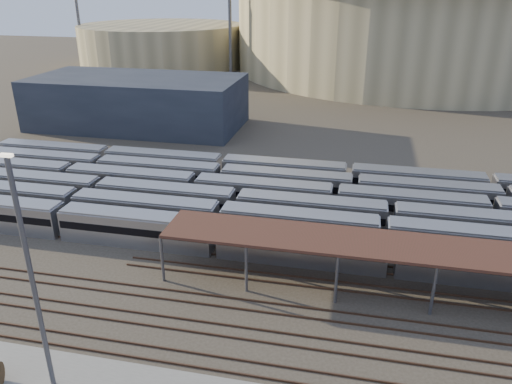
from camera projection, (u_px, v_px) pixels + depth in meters
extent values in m
plane|color=#383026|center=(237.00, 298.00, 47.66)|extent=(420.00, 420.00, 0.00)
cube|color=#ABABB0|center=(216.00, 238.00, 55.02)|extent=(112.00, 2.90, 3.60)
cube|color=#ABABB0|center=(220.00, 220.00, 58.95)|extent=(112.00, 2.90, 3.60)
cube|color=#ABABB0|center=(236.00, 207.00, 62.54)|extent=(112.00, 2.90, 3.60)
cube|color=#ABABB0|center=(335.00, 201.00, 63.96)|extent=(112.00, 2.90, 3.60)
cube|color=#ABABB0|center=(221.00, 180.00, 70.96)|extent=(112.00, 2.90, 3.60)
cube|color=#ABABB0|center=(349.00, 179.00, 71.24)|extent=(112.00, 2.90, 3.60)
cylinder|color=#525257|center=(162.00, 259.00, 49.42)|extent=(0.30, 0.30, 5.00)
cylinder|color=#525257|center=(181.00, 234.00, 54.27)|extent=(0.30, 0.30, 5.00)
cylinder|color=#525257|center=(246.00, 269.00, 47.74)|extent=(0.30, 0.30, 5.00)
cylinder|color=#525257|center=(258.00, 242.00, 52.59)|extent=(0.30, 0.30, 5.00)
cylinder|color=#525257|center=(336.00, 280.00, 46.06)|extent=(0.30, 0.30, 5.00)
cylinder|color=#525257|center=(340.00, 251.00, 50.91)|extent=(0.30, 0.30, 5.00)
cylinder|color=#525257|center=(433.00, 291.00, 44.37)|extent=(0.30, 0.30, 5.00)
cylinder|color=#525257|center=(428.00, 260.00, 49.23)|extent=(0.30, 0.30, 5.00)
cube|color=#3B2518|center=(484.00, 255.00, 44.92)|extent=(60.00, 6.00, 0.30)
cube|color=#4C3323|center=(233.00, 308.00, 46.05)|extent=(170.00, 0.12, 0.18)
cube|color=#4C3323|center=(237.00, 299.00, 47.40)|extent=(170.00, 0.12, 0.18)
cube|color=#4C3323|center=(221.00, 336.00, 42.46)|extent=(170.00, 0.12, 0.18)
cube|color=#4C3323|center=(226.00, 325.00, 43.81)|extent=(170.00, 0.12, 0.18)
cube|color=#4C3323|center=(207.00, 369.00, 38.86)|extent=(170.00, 0.12, 0.18)
cube|color=#4C3323|center=(212.00, 356.00, 40.21)|extent=(170.00, 0.12, 0.18)
cylinder|color=tan|center=(416.00, 26.00, 163.07)|extent=(116.00, 116.00, 28.00)
cylinder|color=tan|center=(162.00, 45.00, 173.51)|extent=(56.00, 56.00, 14.00)
cube|color=#1E232D|center=(138.00, 102.00, 101.99)|extent=(42.00, 20.00, 10.00)
cylinder|color=#525257|center=(230.00, 17.00, 145.34)|extent=(1.00, 1.00, 36.00)
cylinder|color=#525257|center=(77.00, 13.00, 165.12)|extent=(1.00, 1.00, 36.00)
cylinder|color=#525257|center=(316.00, 9.00, 186.35)|extent=(1.00, 1.00, 36.00)
cylinder|color=#525257|center=(33.00, 283.00, 33.67)|extent=(0.36, 0.36, 17.95)
cube|color=#FFF2CC|center=(6.00, 155.00, 30.11)|extent=(0.81, 0.32, 0.20)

